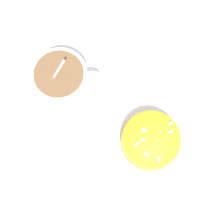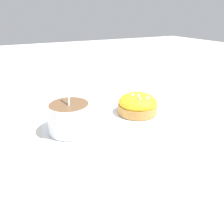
{
  "view_description": "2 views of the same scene",
  "coord_description": "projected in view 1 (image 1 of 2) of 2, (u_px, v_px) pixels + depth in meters",
  "views": [
    {
      "loc": [
        -0.1,
        0.11,
        0.61
      ],
      "look_at": [
        -0.01,
        -0.01,
        0.03
      ],
      "focal_mm": 60.0,
      "sensor_mm": 36.0,
      "label": 1
    },
    {
      "loc": [
        0.19,
        0.39,
        0.23
      ],
      "look_at": [
        -0.0,
        0.01,
        0.03
      ],
      "focal_mm": 35.0,
      "sensor_mm": 36.0,
      "label": 2
    }
  ],
  "objects": [
    {
      "name": "frosted_pastry",
      "position": [
        151.0,
        139.0,
        0.59
      ],
      "size": [
        0.1,
        0.1,
        0.05
      ],
      "color": "#D19347",
      "rests_on": "paper_napkin"
    },
    {
      "name": "ground_plane",
      "position": [
        104.0,
        117.0,
        0.62
      ],
      "size": [
        3.0,
        3.0,
        0.0
      ],
      "primitive_type": "plane",
      "color": "silver"
    },
    {
      "name": "paper_napkin",
      "position": [
        104.0,
        117.0,
        0.62
      ],
      "size": [
        0.32,
        0.32,
        0.0
      ],
      "color": "white",
      "rests_on": "ground_plane"
    },
    {
      "name": "coffee_cup",
      "position": [
        60.0,
        81.0,
        0.6
      ],
      "size": [
        0.09,
        0.1,
        0.1
      ],
      "color": "white",
      "rests_on": "paper_napkin"
    }
  ]
}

